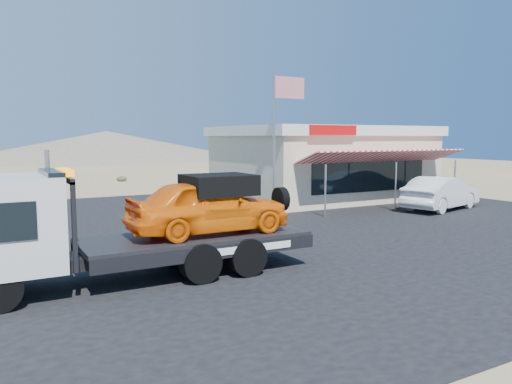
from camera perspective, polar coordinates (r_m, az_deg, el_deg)
ground at (r=15.10m, az=-4.35°, el=-6.55°), size 120.00×120.00×0.00m
asphalt_lot at (r=18.60m, az=-2.68°, el=-4.07°), size 32.00×24.00×0.02m
tow_truck at (r=11.94m, az=-13.53°, el=-3.14°), size 7.94×2.35×2.65m
white_sedan at (r=24.53m, az=20.42°, el=-0.11°), size 4.92×2.71×1.54m
jerky_store at (r=27.92m, az=7.44°, el=3.44°), size 10.40×9.97×3.90m
flagpole at (r=21.05m, az=2.62°, el=7.41°), size 1.55×0.10×6.00m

